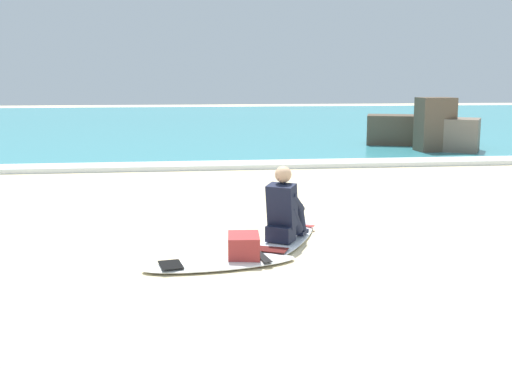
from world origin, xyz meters
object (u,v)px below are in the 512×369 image
at_px(surfboard_main, 287,238).
at_px(beach_bag, 244,248).
at_px(surfboard_spare_near, 220,263).
at_px(surfer_seated, 284,211).

relative_size(surfboard_main, beach_bag, 4.68).
relative_size(surfboard_spare_near, beach_bag, 3.82).
xyz_separation_m(surfboard_main, surfer_seated, (-0.06, -0.18, 0.40)).
bearing_deg(beach_bag, surfboard_spare_near, -150.04).
bearing_deg(surfer_seated, beach_bag, -130.85).
distance_m(surfboard_main, surfer_seated, 0.44).
height_order(surfboard_spare_near, beach_bag, beach_bag).
distance_m(surfboard_main, surfboard_spare_near, 1.39).
height_order(surfboard_main, surfer_seated, surfer_seated).
distance_m(surfer_seated, surfboard_spare_near, 1.28).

